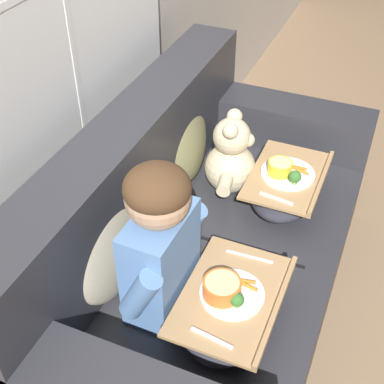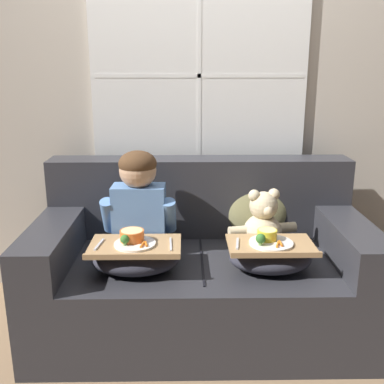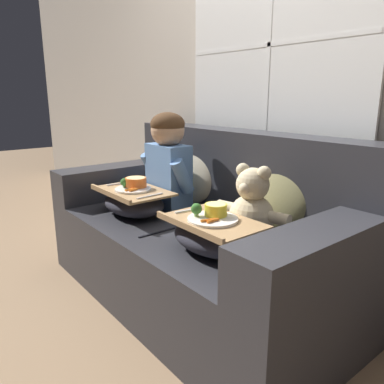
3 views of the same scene
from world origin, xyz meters
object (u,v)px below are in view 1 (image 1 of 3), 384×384
teddy_bear (232,159)px  throw_pillow_behind_teddy (185,140)px  throw_pillow_behind_child (105,244)px  lap_tray_child (231,308)px  couch (200,256)px  child_figure (160,235)px  lap_tray_teddy (286,187)px

teddy_bear → throw_pillow_behind_teddy: bearing=90.3°
throw_pillow_behind_child → lap_tray_child: 0.48m
teddy_bear → couch: bearing=179.2°
child_figure → teddy_bear: 0.72m
throw_pillow_behind_teddy → teddy_bear: bearing=-89.7°
lap_tray_child → throw_pillow_behind_teddy: bearing=33.8°
lap_tray_child → child_figure: bearing=89.8°
teddy_bear → lap_tray_child: bearing=-160.4°
couch → lap_tray_teddy: couch is taller
throw_pillow_behind_child → teddy_bear: 0.73m
teddy_bear → child_figure: bearing=179.7°
couch → child_figure: child_figure is taller
child_figure → lap_tray_child: (-0.00, -0.25, -0.24)m
couch → lap_tray_child: (-0.35, -0.25, 0.19)m
throw_pillow_behind_child → throw_pillow_behind_teddy: size_ratio=1.08×
throw_pillow_behind_child → couch: bearing=-31.6°
throw_pillow_behind_teddy → child_figure: 0.74m
throw_pillow_behind_child → lap_tray_teddy: size_ratio=0.98×
child_figure → lap_tray_child: child_figure is taller
couch → throw_pillow_behind_child: couch is taller
throw_pillow_behind_teddy → lap_tray_child: (-0.70, -0.47, -0.12)m
lap_tray_teddy → lap_tray_child: bearing=180.0°
couch → lap_tray_teddy: (0.35, -0.25, 0.19)m
couch → lap_tray_child: couch is taller
teddy_bear → lap_tray_teddy: size_ratio=0.90×
throw_pillow_behind_child → throw_pillow_behind_teddy: (0.70, 0.00, 0.00)m
throw_pillow_behind_child → child_figure: 0.25m
throw_pillow_behind_teddy → teddy_bear: 0.22m
throw_pillow_behind_child → lap_tray_teddy: 0.85m
throw_pillow_behind_teddy → lap_tray_child: 0.85m
couch → teddy_bear: 0.44m
couch → lap_tray_teddy: size_ratio=4.14×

